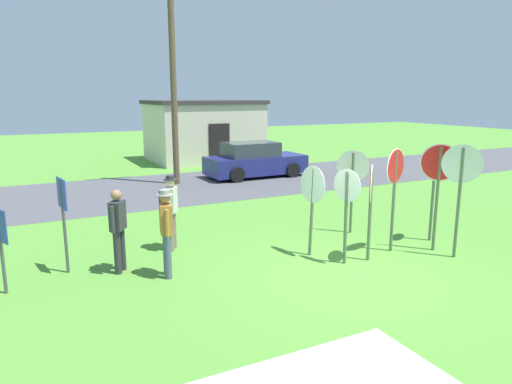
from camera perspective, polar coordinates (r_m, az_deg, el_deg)
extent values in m
plane|color=#518E33|center=(9.55, 11.37, -9.95)|extent=(80.00, 80.00, 0.00)
cube|color=#4C4C51|center=(18.34, -8.74, 0.66)|extent=(60.00, 6.40, 0.01)
cube|color=beige|center=(25.66, -6.45, 7.27)|extent=(5.52, 4.42, 3.02)
cube|color=#383333|center=(25.59, -6.53, 10.87)|extent=(5.72, 4.62, 0.20)
cube|color=black|center=(23.64, -4.50, 5.80)|extent=(1.10, 0.08, 2.10)
cylinder|color=brown|center=(18.70, -10.12, 14.32)|extent=(0.24, 0.24, 8.77)
cube|color=navy|center=(20.32, -0.04, 3.38)|extent=(4.32, 1.84, 0.76)
cube|color=#2D333D|center=(20.12, -0.67, 5.25)|extent=(2.25, 1.55, 0.60)
cylinder|color=black|center=(21.77, 1.98, 3.38)|extent=(0.64, 0.23, 0.64)
cylinder|color=black|center=(20.24, 4.50, 2.71)|extent=(0.64, 0.23, 0.64)
cylinder|color=black|center=(20.60, -4.49, 2.87)|extent=(0.64, 0.23, 0.64)
cylinder|color=black|center=(18.97, -2.35, 2.13)|extent=(0.64, 0.23, 0.64)
cylinder|color=#51664C|center=(10.31, 6.86, -2.51)|extent=(0.15, 0.08, 1.94)
cylinder|color=white|center=(10.18, 6.94, 0.93)|extent=(0.12, 0.81, 0.81)
cylinder|color=red|center=(10.18, 6.99, 0.93)|extent=(0.12, 0.75, 0.75)
cylinder|color=#51664C|center=(12.02, 20.79, -0.73)|extent=(0.10, 0.10, 2.11)
cylinder|color=white|center=(11.88, 21.06, 2.91)|extent=(0.57, 0.40, 0.68)
cylinder|color=red|center=(11.88, 21.11, 2.90)|extent=(0.53, 0.37, 0.63)
cylinder|color=#51664C|center=(12.13, 11.64, -0.16)|extent=(0.10, 0.10, 2.08)
cylinder|color=white|center=(12.01, 11.78, 3.13)|extent=(0.60, 0.56, 0.81)
cylinder|color=red|center=(12.02, 11.78, 3.13)|extent=(0.56, 0.52, 0.75)
cylinder|color=#51664C|center=(11.26, 21.24, -0.86)|extent=(0.10, 0.10, 2.38)
cylinder|color=white|center=(11.12, 21.56, 3.37)|extent=(0.60, 0.60, 0.84)
cylinder|color=red|center=(11.11, 21.56, 3.36)|extent=(0.56, 0.56, 0.78)
cylinder|color=#51664C|center=(9.87, 10.92, -3.19)|extent=(0.11, 0.09, 1.97)
cylinder|color=white|center=(9.72, 11.08, 0.78)|extent=(0.18, 0.67, 0.69)
cylinder|color=red|center=(9.73, 11.12, 0.79)|extent=(0.17, 0.62, 0.64)
cylinder|color=#51664C|center=(10.17, 13.76, -2.71)|extent=(0.10, 0.10, 2.02)
cylinder|color=white|center=(10.03, 13.95, 1.05)|extent=(0.55, 0.59, 0.80)
cylinder|color=red|center=(10.03, 13.89, 1.05)|extent=(0.51, 0.55, 0.74)
cylinder|color=#51664C|center=(10.90, 16.45, -1.18)|extent=(0.09, 0.09, 2.29)
cylinder|color=white|center=(10.75, 16.71, 3.03)|extent=(0.75, 0.29, 0.80)
cylinder|color=red|center=(10.75, 16.75, 3.03)|extent=(0.70, 0.28, 0.74)
cylinder|color=#51664C|center=(10.93, 23.53, -1.31)|extent=(0.10, 0.10, 2.42)
cylinder|color=white|center=(10.78, 23.90, 3.17)|extent=(0.54, 0.64, 0.82)
cylinder|color=red|center=(10.79, 23.90, 3.18)|extent=(0.50, 0.59, 0.76)
cylinder|color=#7A6B56|center=(11.00, -10.08, -4.55)|extent=(0.14, 0.14, 0.88)
cylinder|color=#7A6B56|center=(10.80, -10.39, -4.87)|extent=(0.14, 0.14, 0.88)
cube|color=beige|center=(10.72, -10.38, -0.96)|extent=(0.38, 0.42, 0.58)
cylinder|color=beige|center=(10.95, -10.03, -0.79)|extent=(0.09, 0.09, 0.52)
cylinder|color=beige|center=(10.50, -10.73, -1.36)|extent=(0.09, 0.09, 0.52)
sphere|color=beige|center=(10.63, -10.46, 1.22)|extent=(0.21, 0.21, 0.21)
cylinder|color=#333338|center=(10.62, -10.47, 1.52)|extent=(0.32, 0.32, 0.02)
cylinder|color=#333338|center=(10.61, -10.48, 1.79)|extent=(0.19, 0.19, 0.09)
cube|color=#232328|center=(10.76, -11.25, -0.84)|extent=(0.26, 0.29, 0.40)
cylinder|color=#4C5670|center=(9.43, -10.86, -7.36)|extent=(0.14, 0.14, 0.88)
cylinder|color=#4C5670|center=(9.23, -10.73, -7.79)|extent=(0.14, 0.14, 0.88)
cube|color=#B27533|center=(9.12, -10.97, -3.24)|extent=(0.28, 0.39, 0.58)
cylinder|color=#B27533|center=(9.35, -11.11, -2.99)|extent=(0.09, 0.09, 0.52)
cylinder|color=#B27533|center=(8.89, -10.82, -3.75)|extent=(0.09, 0.09, 0.52)
sphere|color=#9E7051|center=(9.02, -11.07, -0.69)|extent=(0.21, 0.21, 0.21)
cylinder|color=gray|center=(9.01, -11.09, -0.33)|extent=(0.32, 0.31, 0.02)
cylinder|color=gray|center=(9.00, -11.10, -0.02)|extent=(0.19, 0.19, 0.09)
cylinder|color=#2D2D33|center=(9.89, -16.08, -6.71)|extent=(0.14, 0.14, 0.88)
cylinder|color=#2D2D33|center=(9.70, -16.59, -7.11)|extent=(0.14, 0.14, 0.88)
cube|color=#333338|center=(9.59, -16.59, -2.77)|extent=(0.38, 0.42, 0.58)
cylinder|color=#333338|center=(9.81, -16.02, -2.54)|extent=(0.09, 0.09, 0.52)
cylinder|color=#333338|center=(9.38, -17.16, -3.25)|extent=(0.09, 0.09, 0.52)
sphere|color=#9E7051|center=(9.50, -16.73, -0.35)|extent=(0.21, 0.21, 0.21)
cylinder|color=#4C4C51|center=(9.44, -28.67, -6.41)|extent=(0.06, 0.06, 1.57)
cylinder|color=#4C4C51|center=(9.95, -22.39, -3.90)|extent=(0.06, 0.06, 1.92)
cube|color=#1E389E|center=(9.80, -22.69, -0.17)|extent=(0.12, 0.60, 0.60)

